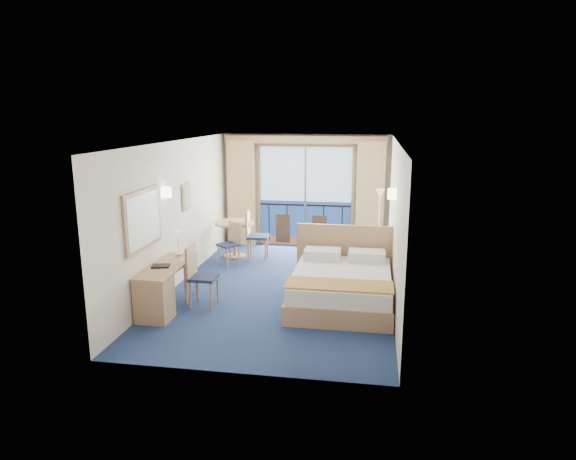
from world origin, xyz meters
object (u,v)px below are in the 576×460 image
object	(u,v)px
nightstand	(378,265)
table_chair_b	(231,241)
round_table	(235,230)
desk_chair	(198,272)
floor_lamp	(380,206)
armchair	(370,254)
table_chair_a	(254,232)
bed	(342,285)
desk	(157,293)

from	to	relation	value
nightstand	table_chair_b	bearing A→B (deg)	170.85
round_table	desk_chair	bearing A→B (deg)	-86.34
nightstand	table_chair_b	distance (m)	3.16
floor_lamp	table_chair_b	xyz separation A→B (m)	(-3.12, -1.07, -0.66)
desk_chair	round_table	bearing A→B (deg)	4.08
armchair	round_table	distance (m)	3.09
armchair	table_chair_b	bearing A→B (deg)	-30.06
floor_lamp	table_chair_b	size ratio (longest dim) A/B	1.69
nightstand	table_chair_b	size ratio (longest dim) A/B	0.63
nightstand	floor_lamp	xyz separation A→B (m)	(0.01, 1.57, 0.89)
round_table	table_chair_a	distance (m)	0.49
desk_chair	table_chair_b	size ratio (longest dim) A/B	1.13
bed	nightstand	world-z (taller)	bed
table_chair_a	bed	bearing A→B (deg)	-144.23
floor_lamp	desk	size ratio (longest dim) A/B	0.98
table_chair_b	desk	bearing A→B (deg)	-60.22
desk_chair	table_chair_a	bearing A→B (deg)	-5.07
floor_lamp	round_table	world-z (taller)	floor_lamp
bed	nightstand	distance (m)	1.59
nightstand	armchair	xyz separation A→B (m)	(-0.17, 0.54, 0.06)
bed	floor_lamp	world-z (taller)	floor_lamp
nightstand	round_table	xyz separation A→B (m)	(-3.20, 1.08, 0.32)
bed	round_table	size ratio (longest dim) A/B	2.46
nightstand	bed	bearing A→B (deg)	-113.11
armchair	floor_lamp	xyz separation A→B (m)	(0.17, 1.03, 0.83)
round_table	table_chair_a	size ratio (longest dim) A/B	0.82
nightstand	floor_lamp	bearing A→B (deg)	89.78
nightstand	floor_lamp	world-z (taller)	floor_lamp
bed	armchair	bearing A→B (deg)	77.13
table_chair_a	nightstand	bearing A→B (deg)	-114.52
desk	armchair	bearing A→B (deg)	43.07
bed	table_chair_a	world-z (taller)	bed
armchair	table_chair_b	world-z (taller)	table_chair_b
round_table	table_chair_a	bearing A→B (deg)	-15.99
nightstand	armchair	bearing A→B (deg)	106.87
desk_chair	armchair	bearing A→B (deg)	-48.32
bed	round_table	world-z (taller)	bed
nightstand	table_chair_a	world-z (taller)	table_chair_a
table_chair_a	table_chair_b	xyz separation A→B (m)	(-0.39, -0.45, -0.09)
bed	desk	size ratio (longest dim) A/B	1.39
floor_lamp	desk_chair	distance (m)	4.67
desk	floor_lamp	bearing A→B (deg)	49.82
armchair	table_chair_b	distance (m)	2.95
nightstand	table_chair_a	xyz separation A→B (m)	(-2.73, 0.95, 0.32)
nightstand	desk_chair	xyz separation A→B (m)	(-3.00, -1.95, 0.30)
desk_chair	bed	bearing A→B (deg)	-78.07
floor_lamp	table_chair_b	distance (m)	3.36
bed	desk	xyz separation A→B (m)	(-2.86, -1.09, 0.08)
nightstand	floor_lamp	distance (m)	1.81
floor_lamp	table_chair_a	distance (m)	2.86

